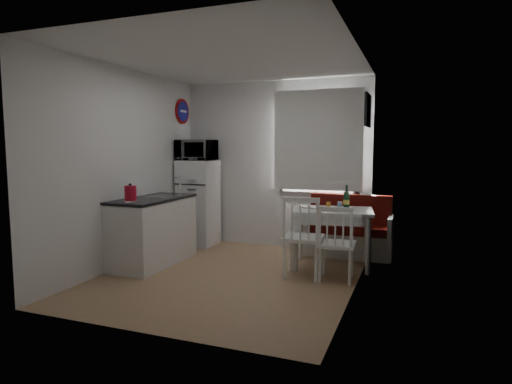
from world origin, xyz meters
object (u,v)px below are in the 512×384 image
fridge (199,203)px  microwave (196,150)px  chair_left (301,228)px  kitchen_counter (153,230)px  dining_table (333,216)px  kettle (130,193)px  bench (348,236)px  chair_right (336,236)px  wine_bottle (346,197)px

fridge → microwave: bearing=-90.0°
chair_left → fridge: fridge is taller
kitchen_counter → chair_left: (2.04, 0.04, 0.16)m
dining_table → microwave: microwave is taller
fridge → kettle: bearing=-89.0°
bench → chair_left: size_ratio=2.31×
chair_right → fridge: bearing=150.6°
kettle → kitchen_counter: bearing=95.3°
chair_left → chair_right: size_ratio=1.11×
microwave → dining_table: bearing=-12.0°
dining_table → kitchen_counter: bearing=-171.1°
kettle → wine_bottle: size_ratio=0.72×
dining_table → fridge: 2.33m
chair_right → kettle: size_ratio=2.11×
dining_table → microwave: size_ratio=1.90×
bench → dining_table: bearing=-100.3°
chair_right → kitchen_counter: bearing=177.9°
kitchen_counter → bench: 2.77m
bench → wine_bottle: 0.83m
dining_table → microwave: (-2.27, 0.48, 0.85)m
kitchen_counter → chair_right: bearing=1.1°
chair_left → kettle: size_ratio=2.34×
dining_table → wine_bottle: wine_bottle is taller
chair_right → wine_bottle: (-0.00, 0.76, 0.37)m
chair_right → microwave: bearing=151.5°
bench → fridge: (-2.39, -0.11, 0.39)m
kitchen_counter → microwave: bearing=89.1°
microwave → wine_bottle: bearing=-9.0°
kettle → microwave: bearing=91.0°
bench → chair_left: (-0.37, -1.31, 0.32)m
chair_left → kettle: 2.11m
kitchen_counter → chair_right: (2.45, 0.05, 0.10)m
kitchen_counter → chair_left: size_ratio=2.47×
kettle → wine_bottle: bearing=29.3°
bench → chair_right: bearing=-88.2°
chair_right → microwave: (-2.43, 1.15, 0.97)m
wine_bottle → chair_right: bearing=-90.0°
fridge → dining_table: bearing=-13.2°
dining_table → kettle: size_ratio=4.87×
kitchen_counter → dining_table: bearing=17.2°
chair_right → wine_bottle: size_ratio=1.53×
wine_bottle → microwave: bearing=171.0°
bench → microwave: 2.69m
microwave → wine_bottle: size_ratio=1.85×
dining_table → kettle: 2.59m
chair_left → kitchen_counter: bearing=177.3°
kitchen_counter → microwave: size_ratio=2.25×
chair_right → kettle: 2.51m
bench → kettle: kettle is taller
bench → microwave: size_ratio=2.10×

